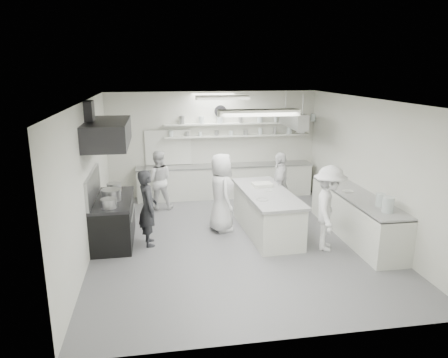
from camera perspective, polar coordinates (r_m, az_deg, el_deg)
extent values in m
cube|color=gray|center=(9.19, 1.64, -8.39)|extent=(6.00, 7.00, 0.02)
cube|color=white|center=(8.46, 1.79, 10.75)|extent=(6.00, 7.00, 0.02)
cube|color=silver|center=(12.08, -1.47, 4.78)|extent=(6.00, 0.04, 3.00)
cube|color=silver|center=(5.48, 8.78, -8.06)|extent=(6.00, 0.04, 3.00)
cube|color=silver|center=(8.66, -18.17, -0.04)|extent=(0.04, 7.00, 3.00)
cube|color=silver|center=(9.72, 19.35, 1.44)|extent=(0.04, 7.00, 3.00)
cube|color=black|center=(9.30, -14.85, -5.57)|extent=(0.80, 1.80, 0.90)
cube|color=#29282B|center=(8.83, -15.66, 6.07)|extent=(0.85, 2.00, 0.50)
cube|color=silver|center=(12.07, 0.17, -0.30)|extent=(5.00, 0.60, 0.92)
cube|color=silver|center=(12.03, 1.93, 5.94)|extent=(4.20, 0.26, 0.04)
cube|color=silver|center=(11.98, 1.95, 7.59)|extent=(4.20, 0.26, 0.04)
cube|color=black|center=(11.97, -7.65, 4.31)|extent=(1.30, 0.04, 1.00)
cylinder|color=white|center=(11.94, -0.51, 9.26)|extent=(0.32, 0.05, 0.32)
cube|color=silver|center=(9.67, 17.56, -4.84)|extent=(0.74, 3.30, 0.94)
cube|color=#A4A5A7|center=(11.36, 9.43, 8.02)|extent=(0.30, 1.60, 0.40)
cube|color=silver|center=(6.72, 4.78, 9.03)|extent=(1.30, 0.25, 0.10)
cube|color=silver|center=(10.24, -0.18, 11.08)|extent=(1.30, 0.25, 0.10)
cube|color=silver|center=(9.49, 5.81, -4.66)|extent=(1.05, 2.53, 0.92)
cylinder|color=#A4A5A7|center=(8.99, -15.17, -2.24)|extent=(0.40, 0.40, 0.29)
imported|color=#28292D|center=(8.84, -10.38, -3.91)|extent=(0.47, 0.64, 1.62)
imported|color=white|center=(11.07, -8.99, -0.15)|extent=(0.79, 0.63, 1.56)
imported|color=white|center=(9.45, -0.37, -1.87)|extent=(0.68, 0.94, 1.80)
imported|color=white|center=(10.29, 7.67, -0.94)|extent=(0.73, 1.06, 1.67)
imported|color=white|center=(8.71, 14.12, -3.91)|extent=(1.05, 1.30, 1.76)
imported|color=#A4A5A7|center=(8.75, 5.27, -2.98)|extent=(0.31, 0.31, 0.06)
imported|color=silver|center=(9.40, 6.08, -1.73)|extent=(0.24, 0.24, 0.06)
imported|color=silver|center=(9.63, 16.55, -1.73)|extent=(0.25, 0.25, 0.06)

